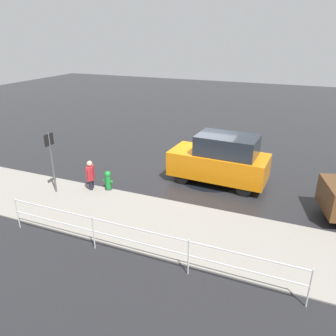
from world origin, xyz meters
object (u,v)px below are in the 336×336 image
Objects in this scene: moving_hatchback at (221,160)px; fire_hydrant at (108,181)px; sign_post at (51,154)px; pedestrian at (90,174)px.

moving_hatchback reaches higher than fire_hydrant.
sign_post is at bearing 29.08° from fire_hydrant.
pedestrian is at bearing 29.77° from moving_hatchback.
moving_hatchback is at bearing -149.51° from sign_post.
moving_hatchback is at bearing -148.89° from fire_hydrant.
moving_hatchback is at bearing -150.23° from pedestrian.
pedestrian reaches higher than fire_hydrant.
fire_hydrant is at bearing 31.11° from moving_hatchback.
moving_hatchback is 3.27× the size of pedestrian.
pedestrian is at bearing -146.79° from sign_post.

